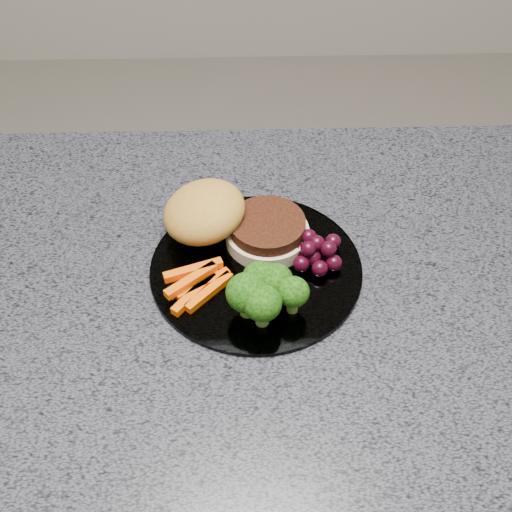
% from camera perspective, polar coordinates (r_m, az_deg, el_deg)
% --- Properties ---
extents(island_cabinet, '(1.20, 0.60, 0.86)m').
position_cam_1_polar(island_cabinet, '(1.26, -2.30, -16.18)').
color(island_cabinet, '#50371B').
rests_on(island_cabinet, ground).
extents(countertop, '(1.20, 0.60, 0.04)m').
position_cam_1_polar(countertop, '(0.88, -3.15, -2.73)').
color(countertop, '#4B4B55').
rests_on(countertop, island_cabinet).
extents(plate, '(0.26, 0.26, 0.01)m').
position_cam_1_polar(plate, '(0.87, 0.00, -1.04)').
color(plate, white).
rests_on(plate, countertop).
extents(burger, '(0.19, 0.13, 0.06)m').
position_cam_1_polar(burger, '(0.89, -2.36, 2.78)').
color(burger, beige).
rests_on(burger, plate).
extents(carrot_sticks, '(0.08, 0.08, 0.02)m').
position_cam_1_polar(carrot_sticks, '(0.85, -4.73, -2.18)').
color(carrot_sticks, '#F45A04').
rests_on(carrot_sticks, plate).
extents(broccoli, '(0.10, 0.08, 0.06)m').
position_cam_1_polar(broccoli, '(0.80, 0.65, -2.79)').
color(broccoli, '#5C8A32').
rests_on(broccoli, plate).
extents(grape_bunch, '(0.07, 0.06, 0.04)m').
position_cam_1_polar(grape_bunch, '(0.87, 4.75, 0.38)').
color(grape_bunch, black).
rests_on(grape_bunch, plate).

